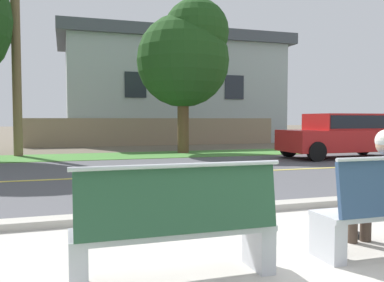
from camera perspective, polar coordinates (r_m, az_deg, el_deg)
The scene contains 12 objects.
ground_plane at distance 11.26m, azimuth -7.12°, elevation -3.84°, with size 140.00×140.00×0.00m, color #665B4C.
sidewalk_pavement at distance 4.17m, azimuth 12.98°, elevation -15.84°, with size 44.00×3.60×0.01m, color #B7B2A8.
curb_edge at distance 5.86m, azimuth 3.10°, elevation -9.73°, with size 44.00×0.30×0.11m, color #ADA89E.
street_asphalt at distance 9.80m, azimuth -5.52°, elevation -4.84°, with size 52.00×8.00×0.01m, color #515156.
road_centre_line at distance 9.80m, azimuth -5.52°, elevation -4.81°, with size 48.00×0.14×0.01m, color #E0CC4C.
far_verge_grass at distance 15.18m, azimuth -9.86°, elevation -2.04°, with size 48.00×2.80×0.02m, color #478438.
bench_left at distance 3.42m, azimuth -2.20°, elevation -12.24°, with size 1.70×0.48×1.01m.
seated_person_blue at distance 4.59m, azimuth 24.72°, elevation -5.69°, with size 0.52×0.68×1.25m.
car_red_far at distance 15.08m, azimuth 20.32°, elevation 1.00°, with size 4.30×1.86×1.54m.
shade_tree_centre at distance 16.34m, azimuth -0.80°, elevation 12.12°, with size 3.66×3.66×6.03m.
garden_wall at distance 21.14m, azimuth -4.87°, elevation 1.31°, with size 13.00×0.36×1.40m, color gray.
house_across_street at distance 24.68m, azimuth -2.92°, elevation 7.27°, with size 13.04×6.91×6.22m.
Camera 1 is at (-2.02, -2.99, 1.35)m, focal length 38.02 mm.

